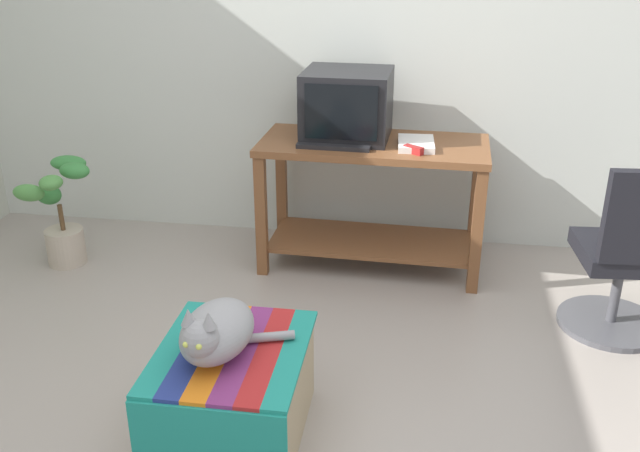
{
  "coord_description": "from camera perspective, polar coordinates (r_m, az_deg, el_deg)",
  "views": [
    {
      "loc": [
        0.48,
        -2.18,
        1.89
      ],
      "look_at": [
        0.02,
        0.85,
        0.55
      ],
      "focal_mm": 39.55,
      "sensor_mm": 36.0,
      "label": 1
    }
  ],
  "objects": [
    {
      "name": "ground_plane",
      "position": [
        2.92,
        -3.11,
        -16.68
      ],
      "size": [
        14.0,
        14.0,
        0.0
      ],
      "primitive_type": "plane",
      "color": "#9E9389"
    },
    {
      "name": "back_wall",
      "position": [
        4.3,
        2.16,
        15.71
      ],
      "size": [
        8.0,
        0.1,
        2.6
      ],
      "primitive_type": "cube",
      "color": "silver",
      "rests_on": "ground_plane"
    },
    {
      "name": "desk",
      "position": [
        4.03,
        4.26,
        3.47
      ],
      "size": [
        1.29,
        0.62,
        0.75
      ],
      "rotation": [
        0.0,
        0.0,
        -0.03
      ],
      "color": "brown",
      "rests_on": "ground_plane"
    },
    {
      "name": "tv_monitor",
      "position": [
        3.99,
        2.2,
        9.74
      ],
      "size": [
        0.49,
        0.46,
        0.38
      ],
      "rotation": [
        0.0,
        0.0,
        -0.03
      ],
      "color": "black",
      "rests_on": "desk"
    },
    {
      "name": "keyboard",
      "position": [
        3.86,
        1.17,
        6.59
      ],
      "size": [
        0.41,
        0.17,
        0.02
      ],
      "primitive_type": "cube",
      "rotation": [
        0.0,
        0.0,
        -0.04
      ],
      "color": "black",
      "rests_on": "desk"
    },
    {
      "name": "book",
      "position": [
        3.89,
        7.78,
        6.62
      ],
      "size": [
        0.21,
        0.29,
        0.03
      ],
      "primitive_type": "cube",
      "rotation": [
        0.0,
        0.0,
        0.05
      ],
      "color": "white",
      "rests_on": "desk"
    },
    {
      "name": "ottoman_with_blanket",
      "position": [
        2.84,
        -7.03,
        -13.19
      ],
      "size": [
        0.56,
        0.67,
        0.39
      ],
      "color": "tan",
      "rests_on": "ground_plane"
    },
    {
      "name": "cat",
      "position": [
        2.65,
        -8.43,
        -8.47
      ],
      "size": [
        0.42,
        0.42,
        0.27
      ],
      "rotation": [
        0.0,
        0.0,
        -0.13
      ],
      "color": "gray",
      "rests_on": "ottoman_with_blanket"
    },
    {
      "name": "potted_plant",
      "position": [
        4.37,
        -20.2,
        0.78
      ],
      "size": [
        0.41,
        0.4,
        0.63
      ],
      "color": "#B7A893",
      "rests_on": "ground_plane"
    },
    {
      "name": "office_chair",
      "position": [
        3.67,
        23.56,
        -2.69
      ],
      "size": [
        0.52,
        0.52,
        0.89
      ],
      "rotation": [
        0.0,
        0.0,
        3.22
      ],
      "color": "#4C4C51",
      "rests_on": "ground_plane"
    },
    {
      "name": "stapler",
      "position": [
        3.77,
        7.58,
        6.14
      ],
      "size": [
        0.11,
        0.09,
        0.04
      ],
      "primitive_type": "cube",
      "rotation": [
        0.0,
        0.0,
        0.96
      ],
      "color": "#A31E1E",
      "rests_on": "desk"
    }
  ]
}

